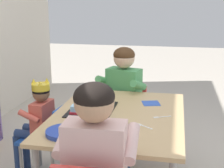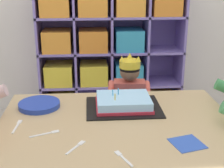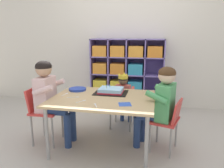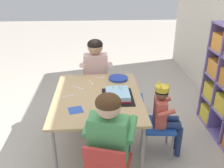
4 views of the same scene
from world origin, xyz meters
The scene contains 13 objects.
activity_table centered at (0.00, 0.00, 0.58)m, with size 1.18×0.90×0.63m.
classroom_chair_blue centered at (0.13, 0.56, 0.37)m, with size 0.38×0.39×0.63m.
child_with_crown centered at (0.14, 0.67, 0.51)m, with size 0.31×0.31×0.82m.
adult_helper_seated centered at (-0.66, -0.01, 0.65)m, with size 0.44×0.41×1.04m.
classroom_chair_guest_side centered at (0.76, 0.06, 0.39)m, with size 0.40×0.42×0.63m.
guest_at_table_side centered at (0.65, 0.10, 0.61)m, with size 0.47×0.46×1.00m.
birthday_cake_on_tray centered at (0.05, 0.20, 0.66)m, with size 0.40×0.31×0.10m.
paper_plate_stack centered at (-0.41, 0.25, 0.65)m, with size 0.23×0.23×0.03m, color #233DA3.
paper_napkin_square centered at (0.28, -0.20, 0.63)m, with size 0.13×0.13×0.00m, color #3356B7.
fork_at_table_front_edge centered at (-0.33, -0.07, 0.63)m, with size 0.13×0.07×0.00m.
fork_near_cake_tray centered at (-0.48, 0.02, 0.63)m, with size 0.03×0.14×0.00m.
fork_by_napkin centered at (-0.19, -0.20, 0.63)m, with size 0.08×0.11×0.00m.
fork_beside_plate_stack centered at (-0.01, -0.30, 0.63)m, with size 0.07×0.12×0.00m.
Camera 1 is at (-2.11, -0.38, 1.41)m, focal length 52.00 mm.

